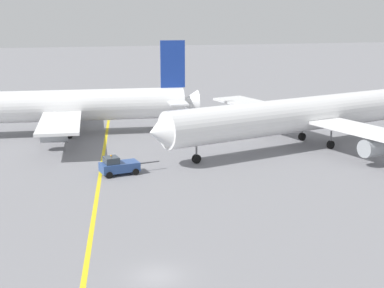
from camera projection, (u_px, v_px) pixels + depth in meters
name	position (u px, v px, depth m)	size (l,w,h in m)	color
ground_plane	(157.00, 276.00, 47.38)	(600.00, 600.00, 0.00)	gray
taxiway_stripe	(91.00, 236.00, 55.72)	(0.50, 120.00, 0.01)	yellow
airliner_at_gate_left	(52.00, 106.00, 99.32)	(53.10, 41.22, 16.36)	white
airliner_being_pushed	(304.00, 115.00, 90.79)	(53.30, 49.70, 15.99)	white
pushback_tug	(118.00, 166.00, 76.24)	(8.42, 3.75, 2.85)	#2D4C8C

